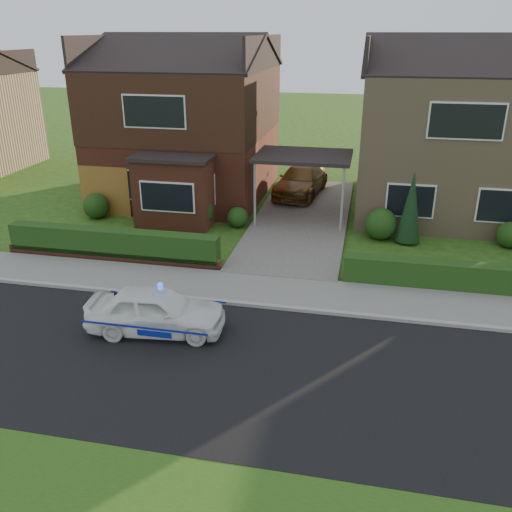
# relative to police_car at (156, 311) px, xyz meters

# --- Properties ---
(ground) EXTENTS (120.00, 120.00, 0.00)m
(ground) POSITION_rel_police_car_xyz_m (2.56, -1.20, -0.61)
(ground) COLOR #214A13
(ground) RESTS_ON ground
(road) EXTENTS (60.00, 6.00, 0.02)m
(road) POSITION_rel_police_car_xyz_m (2.56, -1.20, -0.61)
(road) COLOR black
(road) RESTS_ON ground
(kerb) EXTENTS (60.00, 0.16, 0.12)m
(kerb) POSITION_rel_police_car_xyz_m (2.56, 1.85, -0.55)
(kerb) COLOR #9E9993
(kerb) RESTS_ON ground
(sidewalk) EXTENTS (60.00, 2.00, 0.10)m
(sidewalk) POSITION_rel_police_car_xyz_m (2.56, 2.90, -0.56)
(sidewalk) COLOR slate
(sidewalk) RESTS_ON ground
(driveway) EXTENTS (3.80, 12.00, 0.12)m
(driveway) POSITION_rel_police_car_xyz_m (2.56, 9.80, -0.55)
(driveway) COLOR #666059
(driveway) RESTS_ON ground
(house_left) EXTENTS (7.50, 9.53, 7.25)m
(house_left) POSITION_rel_police_car_xyz_m (-3.23, 12.70, 3.20)
(house_left) COLOR brown
(house_left) RESTS_ON ground
(house_right) EXTENTS (7.50, 8.06, 7.25)m
(house_right) POSITION_rel_police_car_xyz_m (8.36, 12.79, 3.05)
(house_right) COLOR tan
(house_right) RESTS_ON ground
(carport_link) EXTENTS (3.80, 3.00, 2.77)m
(carport_link) POSITION_rel_police_car_xyz_m (2.56, 9.75, 2.04)
(carport_link) COLOR black
(carport_link) RESTS_ON ground
(garage_door) EXTENTS (2.20, 0.10, 2.10)m
(garage_door) POSITION_rel_police_car_xyz_m (-5.69, 8.76, 0.44)
(garage_door) COLOR brown
(garage_door) RESTS_ON ground
(dwarf_wall) EXTENTS (7.70, 0.25, 0.36)m
(dwarf_wall) POSITION_rel_police_car_xyz_m (-3.24, 4.10, -0.43)
(dwarf_wall) COLOR brown
(dwarf_wall) RESTS_ON ground
(hedge_left) EXTENTS (7.50, 0.55, 0.90)m
(hedge_left) POSITION_rel_police_car_xyz_m (-3.24, 4.25, -0.61)
(hedge_left) COLOR black
(hedge_left) RESTS_ON ground
(hedge_right) EXTENTS (7.50, 0.55, 0.80)m
(hedge_right) POSITION_rel_police_car_xyz_m (8.36, 4.15, -0.61)
(hedge_right) COLOR black
(hedge_right) RESTS_ON ground
(shrub_left_far) EXTENTS (1.08, 1.08, 1.08)m
(shrub_left_far) POSITION_rel_police_car_xyz_m (-5.94, 8.30, -0.07)
(shrub_left_far) COLOR black
(shrub_left_far) RESTS_ON ground
(shrub_left_mid) EXTENTS (1.32, 1.32, 1.32)m
(shrub_left_mid) POSITION_rel_police_car_xyz_m (-1.44, 8.10, 0.05)
(shrub_left_mid) COLOR black
(shrub_left_mid) RESTS_ON ground
(shrub_left_near) EXTENTS (0.84, 0.84, 0.84)m
(shrub_left_near) POSITION_rel_police_car_xyz_m (0.16, 8.40, -0.19)
(shrub_left_near) COLOR black
(shrub_left_near) RESTS_ON ground
(shrub_right_near) EXTENTS (1.20, 1.20, 1.20)m
(shrub_right_near) POSITION_rel_police_car_xyz_m (5.76, 8.20, -0.01)
(shrub_right_near) COLOR black
(shrub_right_near) RESTS_ON ground
(shrub_right_mid) EXTENTS (0.96, 0.96, 0.96)m
(shrub_right_mid) POSITION_rel_police_car_xyz_m (10.36, 8.30, -0.13)
(shrub_right_mid) COLOR black
(shrub_right_mid) RESTS_ON ground
(conifer_a) EXTENTS (0.90, 0.90, 2.60)m
(conifer_a) POSITION_rel_police_car_xyz_m (6.76, 8.00, 0.69)
(conifer_a) COLOR black
(conifer_a) RESTS_ON ground
(police_car) EXTENTS (3.31, 3.74, 1.39)m
(police_car) POSITION_rel_police_car_xyz_m (0.00, 0.00, 0.00)
(police_car) COLOR white
(police_car) RESTS_ON ground
(driveway_car) EXTENTS (2.44, 4.80, 1.34)m
(driveway_car) POSITION_rel_police_car_xyz_m (2.07, 13.30, 0.17)
(driveway_car) COLOR brown
(driveway_car) RESTS_ON driveway
(potted_plant_a) EXTENTS (0.49, 0.42, 0.78)m
(potted_plant_a) POSITION_rel_police_car_xyz_m (-3.42, 4.80, -0.22)
(potted_plant_a) COLOR gray
(potted_plant_a) RESTS_ON ground
(potted_plant_b) EXTENTS (0.54, 0.51, 0.78)m
(potted_plant_b) POSITION_rel_police_car_xyz_m (-2.48, 7.80, -0.22)
(potted_plant_b) COLOR gray
(potted_plant_b) RESTS_ON ground
(potted_plant_c) EXTENTS (0.41, 0.41, 0.67)m
(potted_plant_c) POSITION_rel_police_car_xyz_m (0.06, 4.80, -0.28)
(potted_plant_c) COLOR gray
(potted_plant_c) RESTS_ON ground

